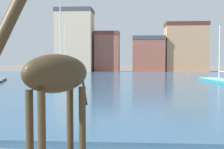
# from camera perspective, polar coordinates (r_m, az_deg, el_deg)

# --- Properties ---
(harbor_water) EXTENTS (76.87, 49.05, 0.38)m
(harbor_water) POSITION_cam_1_polar(r_m,az_deg,el_deg) (33.03, 3.66, -1.61)
(harbor_water) COLOR #2D5170
(harbor_water) RESTS_ON ground
(giraffe_statue) EXTENTS (1.97, 2.43, 4.81)m
(giraffe_statue) POSITION_cam_1_polar(r_m,az_deg,el_deg) (6.26, -11.98, -0.69)
(giraffe_statue) COLOR #382B19
(giraffe_statue) RESTS_ON ground
(sailboat_grey) EXTENTS (4.36, 8.13, 8.62)m
(sailboat_grey) POSITION_cam_1_polar(r_m,az_deg,el_deg) (30.27, -9.94, -1.70)
(sailboat_grey) COLOR #939399
(sailboat_grey) RESTS_ON ground
(sailboat_teal) EXTENTS (3.22, 8.36, 6.61)m
(sailboat_teal) POSITION_cam_1_polar(r_m,az_deg,el_deg) (34.16, 20.38, -1.35)
(sailboat_teal) COLOR teal
(sailboat_teal) RESTS_ON ground
(sailboat_yellow) EXTENTS (4.17, 7.23, 7.77)m
(sailboat_yellow) POSITION_cam_1_polar(r_m,az_deg,el_deg) (37.99, -9.16, -0.55)
(sailboat_yellow) COLOR gold
(sailboat_yellow) RESTS_ON ground
(townhouse_corner_house) EXTENTS (7.64, 6.03, 13.37)m
(townhouse_corner_house) POSITION_cam_1_polar(r_m,az_deg,el_deg) (61.15, -7.39, 6.60)
(townhouse_corner_house) COLOR #C6B293
(townhouse_corner_house) RESTS_ON ground
(townhouse_tall_gabled) EXTENTS (5.25, 5.28, 8.75)m
(townhouse_tall_gabled) POSITION_cam_1_polar(r_m,az_deg,el_deg) (61.69, -0.95, 4.45)
(townhouse_tall_gabled) COLOR #8E5142
(townhouse_tall_gabled) RESTS_ON ground
(townhouse_end_terrace) EXTENTS (6.88, 6.12, 7.83)m
(townhouse_end_terrace) POSITION_cam_1_polar(r_m,az_deg,el_deg) (63.07, 7.23, 3.98)
(townhouse_end_terrace) COLOR #8E5142
(townhouse_end_terrace) RESTS_ON ground
(townhouse_wide_warehouse) EXTENTS (8.99, 5.33, 10.81)m
(townhouse_wide_warehouse) POSITION_cam_1_polar(r_m,az_deg,el_deg) (64.51, 14.46, 5.21)
(townhouse_wide_warehouse) COLOR tan
(townhouse_wide_warehouse) RESTS_ON ground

